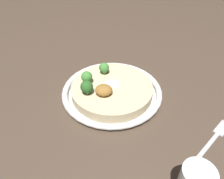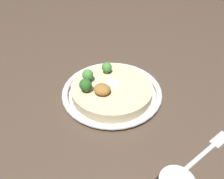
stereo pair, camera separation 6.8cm
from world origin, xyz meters
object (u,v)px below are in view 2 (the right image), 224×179
at_px(risotto_bowl, 112,91).
at_px(broccoli_left, 88,75).
at_px(fork_utensil, 210,148).
at_px(broccoli_front_left, 86,85).
at_px(broccoli_back, 107,67).

relative_size(risotto_bowl, broccoli_left, 7.52).
distance_m(broccoli_left, fork_utensil, 0.39).
height_order(broccoli_left, broccoli_front_left, broccoli_front_left).
relative_size(broccoli_left, broccoli_front_left, 0.93).
bearing_deg(broccoli_front_left, fork_utensil, -18.21).
height_order(risotto_bowl, fork_utensil, risotto_bowl).
xyz_separation_m(risotto_bowl, fork_utensil, (0.27, -0.15, -0.01)).
relative_size(risotto_bowl, broccoli_back, 7.94).
height_order(broccoli_left, fork_utensil, broccoli_left).
distance_m(broccoli_front_left, broccoli_back, 0.11).
bearing_deg(broccoli_back, broccoli_front_left, -111.34).
bearing_deg(broccoli_back, risotto_bowl, -65.30).
height_order(broccoli_left, broccoli_back, broccoli_left).
bearing_deg(broccoli_left, fork_utensil, -24.96).
height_order(risotto_bowl, broccoli_front_left, broccoli_front_left).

